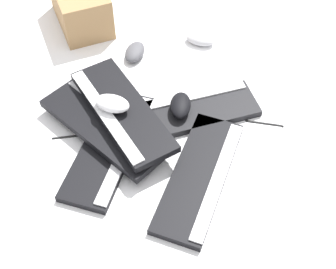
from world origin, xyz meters
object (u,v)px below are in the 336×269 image
mouse_1 (200,39)px  keyboard_2 (190,112)px  keyboard_3 (104,126)px  mouse_3 (135,52)px  cardboard_box (80,5)px  mouse_2 (112,103)px  mouse_0 (182,105)px  keyboard_4 (122,111)px  keyboard_1 (200,176)px  keyboard_0 (110,146)px

mouse_1 → keyboard_2: bearing=-77.1°
keyboard_3 → mouse_1: 0.54m
mouse_3 → cardboard_box: cardboard_box is taller
mouse_1 → mouse_2: bearing=-104.7°
keyboard_2 → mouse_0: mouse_0 is taller
mouse_1 → mouse_2: mouse_2 is taller
mouse_0 → mouse_3: 0.33m
keyboard_4 → keyboard_2: bearing=175.4°
keyboard_1 → mouse_0: (-0.03, -0.25, 0.04)m
mouse_1 → mouse_3: 0.25m
keyboard_1 → cardboard_box: 0.84m
keyboard_4 → cardboard_box: cardboard_box is taller
mouse_1 → cardboard_box: bearing=-174.6°
keyboard_2 → mouse_2: (0.24, -0.02, 0.10)m
mouse_2 → keyboard_4: bearing=24.5°
keyboard_3 → mouse_1: keyboard_3 is taller
keyboard_2 → mouse_2: mouse_2 is taller
keyboard_4 → mouse_3: size_ratio=4.21×
keyboard_3 → mouse_0: mouse_0 is taller
keyboard_2 → mouse_3: bearing=-73.3°
cardboard_box → keyboard_3: bearing=85.9°
keyboard_1 → mouse_2: 0.34m
mouse_2 → keyboard_3: bearing=-112.4°
mouse_0 → cardboard_box: size_ratio=0.38×
keyboard_3 → mouse_0: (-0.25, -0.00, 0.01)m
keyboard_3 → keyboard_4: (-0.06, -0.02, 0.03)m
keyboard_0 → mouse_3: mouse_3 is taller
keyboard_4 → cardboard_box: (0.02, -0.56, 0.01)m
keyboard_0 → mouse_3: bearing=-115.3°
keyboard_0 → cardboard_box: cardboard_box is taller
keyboard_0 → keyboard_4: size_ratio=0.97×
mouse_0 → mouse_3: bearing=34.5°
keyboard_1 → keyboard_3: 0.34m
keyboard_4 → mouse_0: 0.19m
mouse_1 → cardboard_box: cardboard_box is taller
keyboard_2 → mouse_3: size_ratio=4.01×
keyboard_3 → keyboard_0: bearing=90.9°
keyboard_3 → mouse_3: (-0.18, -0.33, -0.02)m
keyboard_4 → mouse_0: bearing=176.2°
mouse_1 → keyboard_1: bearing=-71.8°
mouse_2 → cardboard_box: bearing=126.0°
keyboard_4 → mouse_2: bearing=-12.0°
keyboard_2 → keyboard_3: 0.28m
keyboard_2 → keyboard_3: size_ratio=0.97×
keyboard_2 → keyboard_4: keyboard_4 is taller
keyboard_2 → keyboard_4: (0.22, -0.02, 0.06)m
mouse_3 → keyboard_2: bearing=49.4°
keyboard_1 → mouse_0: bearing=-95.9°
mouse_0 → mouse_2: size_ratio=1.00×
mouse_3 → cardboard_box: size_ratio=0.38×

